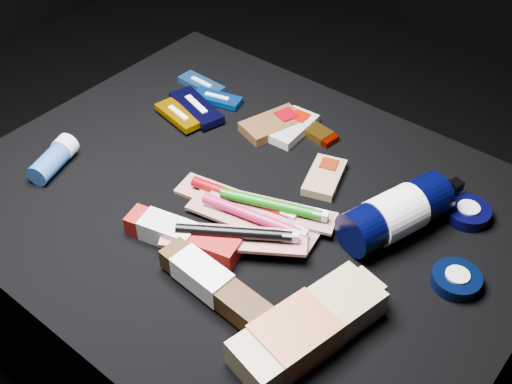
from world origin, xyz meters
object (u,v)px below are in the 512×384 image
Objects in this scene: lotion_bottle at (396,213)px; deodorant_stick at (54,159)px; bodywash_bottle at (306,329)px; toothpaste_carton_red at (177,235)px.

lotion_bottle is 2.20× the size of deodorant_stick.
deodorant_stick is (-0.58, 0.02, -0.00)m from bodywash_bottle.
deodorant_stick is at bearing -138.40° from lotion_bottle.
deodorant_stick is 0.57× the size of toothpaste_carton_red.
lotion_bottle is 0.36m from toothpaste_carton_red.
deodorant_stick reaches higher than toothpaste_carton_red.
bodywash_bottle is (0.01, -0.27, -0.01)m from lotion_bottle.
lotion_bottle is 0.27m from bodywash_bottle.
toothpaste_carton_red is (-0.26, -0.25, -0.02)m from lotion_bottle.
deodorant_stick is (-0.57, -0.25, -0.02)m from lotion_bottle.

